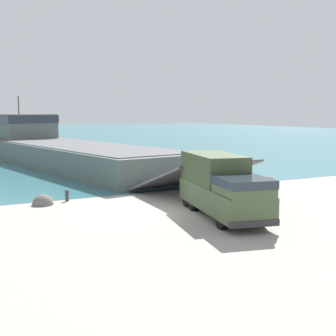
{
  "coord_description": "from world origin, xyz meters",
  "views": [
    {
      "loc": [
        -10.89,
        -23.56,
        5.63
      ],
      "look_at": [
        3.14,
        2.66,
        2.08
      ],
      "focal_mm": 50.0,
      "sensor_mm": 36.0,
      "label": 1
    }
  ],
  "objects_px": {
    "military_truck": "(222,186)",
    "mooring_bollard": "(67,195)",
    "soldier_on_ramp": "(271,192)",
    "landing_craft": "(51,145)"
  },
  "relations": [
    {
      "from": "landing_craft",
      "to": "military_truck",
      "type": "bearing_deg",
      "value": -96.47
    },
    {
      "from": "landing_craft",
      "to": "soldier_on_ramp",
      "type": "bearing_deg",
      "value": -90.29
    },
    {
      "from": "mooring_bollard",
      "to": "military_truck",
      "type": "bearing_deg",
      "value": -52.88
    },
    {
      "from": "landing_craft",
      "to": "soldier_on_ramp",
      "type": "xyz_separation_m",
      "value": [
        4.63,
        -32.18,
        -0.88
      ]
    },
    {
      "from": "soldier_on_ramp",
      "to": "military_truck",
      "type": "bearing_deg",
      "value": -117.01
    },
    {
      "from": "landing_craft",
      "to": "soldier_on_ramp",
      "type": "relative_size",
      "value": 25.74
    },
    {
      "from": "military_truck",
      "to": "mooring_bollard",
      "type": "relative_size",
      "value": 11.47
    },
    {
      "from": "landing_craft",
      "to": "military_truck",
      "type": "relative_size",
      "value": 5.3
    },
    {
      "from": "military_truck",
      "to": "soldier_on_ramp",
      "type": "distance_m",
      "value": 3.56
    },
    {
      "from": "landing_craft",
      "to": "mooring_bollard",
      "type": "xyz_separation_m",
      "value": [
        -5.08,
        -24.04,
        -1.5
      ]
    }
  ]
}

